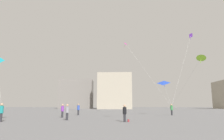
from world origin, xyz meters
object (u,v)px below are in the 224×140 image
(kite_violet_delta, at_px, (190,38))
(person_in_purple, at_px, (62,110))
(person_in_black, at_px, (125,112))
(kite_cobalt_delta, at_px, (164,83))
(person_in_grey, at_px, (67,111))
(building_centre_hall, at_px, (115,91))
(person_in_blue, at_px, (78,109))
(building_left_hall, at_px, (77,94))
(kite_magenta_diamond, at_px, (126,44))
(kite_lime_diamond, at_px, (201,58))
(person_in_green, at_px, (172,109))
(handbag_beside_flyer, at_px, (128,121))
(person_in_teal, at_px, (1,112))

(kite_violet_delta, bearing_deg, person_in_purple, -154.93)
(person_in_black, height_order, kite_cobalt_delta, kite_cobalt_delta)
(person_in_grey, distance_m, building_centre_hall, 62.70)
(person_in_blue, xyz_separation_m, building_left_hall, (-13.48, 61.37, 5.52))
(person_in_black, bearing_deg, kite_cobalt_delta, -126.21)
(kite_magenta_diamond, distance_m, kite_lime_diamond, 21.61)
(kite_cobalt_delta, height_order, kite_lime_diamond, kite_lime_diamond)
(person_in_green, bearing_deg, person_in_blue, 135.37)
(kite_lime_diamond, relative_size, handbag_beside_flyer, 31.88)
(kite_violet_delta, distance_m, building_left_hall, 66.97)
(person_in_purple, distance_m, kite_violet_delta, 25.72)
(building_centre_hall, bearing_deg, person_in_green, -78.74)
(person_in_black, distance_m, person_in_green, 15.10)
(person_in_black, xyz_separation_m, kite_violet_delta, (12.39, 15.94, 12.75))
(person_in_purple, distance_m, building_centre_hall, 58.38)
(person_in_teal, relative_size, kite_violet_delta, 0.14)
(person_in_black, bearing_deg, kite_lime_diamond, -167.38)
(person_in_purple, bearing_deg, kite_violet_delta, -104.69)
(person_in_blue, xyz_separation_m, kite_cobalt_delta, (13.58, 0.25, 4.07))
(kite_cobalt_delta, relative_size, handbag_beside_flyer, 12.87)
(kite_magenta_diamond, distance_m, handbag_beside_flyer, 26.33)
(person_in_black, xyz_separation_m, kite_lime_diamond, (9.03, 3.56, 6.09))
(person_in_blue, relative_size, handbag_beside_flyer, 5.65)
(person_in_teal, bearing_deg, person_in_grey, 35.45)
(person_in_purple, relative_size, kite_lime_diamond, 0.17)
(person_in_purple, height_order, building_left_hall, building_left_hall)
(person_in_blue, relative_size, kite_magenta_diamond, 0.13)
(person_in_purple, distance_m, kite_magenta_diamond, 22.53)
(kite_violet_delta, bearing_deg, building_centre_hall, 107.13)
(kite_lime_diamond, distance_m, building_left_hall, 76.23)
(building_centre_hall, bearing_deg, handbag_beside_flyer, -87.45)
(person_in_green, relative_size, handbag_beside_flyer, 5.54)
(person_in_black, distance_m, handbag_beside_flyer, 0.86)
(kite_violet_delta, bearing_deg, handbag_beside_flyer, -127.24)
(person_in_purple, height_order, kite_lime_diamond, kite_lime_diamond)
(kite_magenta_diamond, distance_m, building_centre_hall, 42.84)
(building_centre_hall, bearing_deg, person_in_teal, -98.24)
(person_in_grey, distance_m, kite_cobalt_delta, 17.09)
(person_in_grey, bearing_deg, person_in_purple, -51.91)
(person_in_black, xyz_separation_m, person_in_teal, (-11.87, -0.43, 0.08))
(person_in_black, height_order, person_in_grey, person_in_grey)
(building_centre_hall, relative_size, handbag_beside_flyer, 45.12)
(kite_magenta_diamond, xyz_separation_m, building_left_hall, (-21.48, 51.66, -7.94))
(person_in_purple, xyz_separation_m, kite_violet_delta, (20.25, 9.47, 12.71))
(person_in_black, height_order, person_in_teal, person_in_teal)
(person_in_purple, distance_m, kite_lime_diamond, 18.17)
(building_left_hall, bearing_deg, person_in_purple, -79.37)
(kite_lime_diamond, bearing_deg, person_in_black, -158.47)
(kite_lime_diamond, height_order, building_centre_hall, building_centre_hall)
(kite_lime_diamond, height_order, handbag_beside_flyer, kite_lime_diamond)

